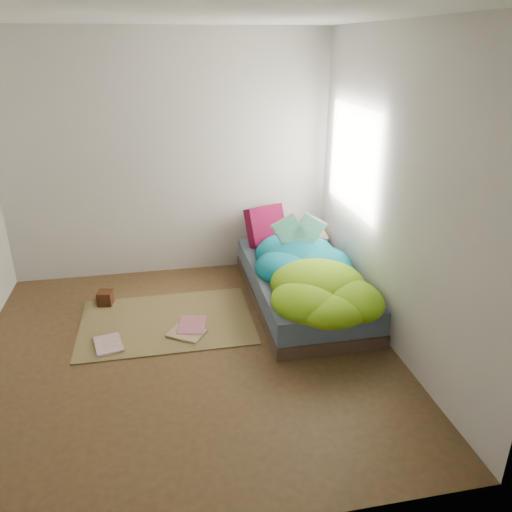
{
  "coord_description": "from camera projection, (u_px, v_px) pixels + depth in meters",
  "views": [
    {
      "loc": [
        -0.12,
        -3.63,
        2.43
      ],
      "look_at": [
        0.75,
        0.75,
        0.52
      ],
      "focal_mm": 35.0,
      "sensor_mm": 36.0,
      "label": 1
    }
  ],
  "objects": [
    {
      "name": "ground",
      "position": [
        187.0,
        353.0,
        4.25
      ],
      "size": [
        3.5,
        3.5,
        0.0
      ],
      "primitive_type": "cube",
      "color": "#46331B",
      "rests_on": "ground"
    },
    {
      "name": "room_walls",
      "position": [
        176.0,
        164.0,
        3.62
      ],
      "size": [
        3.54,
        3.54,
        2.62
      ],
      "color": "beige",
      "rests_on": "ground"
    },
    {
      "name": "bed",
      "position": [
        302.0,
        286.0,
        5.05
      ],
      "size": [
        1.0,
        2.0,
        0.34
      ],
      "color": "#3B2E20",
      "rests_on": "ground"
    },
    {
      "name": "duvet",
      "position": [
        310.0,
        264.0,
        4.72
      ],
      "size": [
        0.96,
        1.84,
        0.34
      ],
      "primitive_type": null,
      "color": "#086D7C",
      "rests_on": "bed"
    },
    {
      "name": "rug",
      "position": [
        167.0,
        322.0,
        4.71
      ],
      "size": [
        1.6,
        1.1,
        0.01
      ],
      "primitive_type": "cube",
      "color": "brown",
      "rests_on": "ground"
    },
    {
      "name": "pillow_floral",
      "position": [
        302.0,
        236.0,
        5.71
      ],
      "size": [
        0.53,
        0.34,
        0.12
      ],
      "primitive_type": "cube",
      "rotation": [
        0.0,
        0.0,
        -0.03
      ],
      "color": "white",
      "rests_on": "bed"
    },
    {
      "name": "pillow_magenta",
      "position": [
        266.0,
        226.0,
        5.56
      ],
      "size": [
        0.45,
        0.29,
        0.44
      ],
      "primitive_type": "cube",
      "rotation": [
        0.0,
        0.0,
        0.39
      ],
      "color": "#460429",
      "rests_on": "bed"
    },
    {
      "name": "open_book",
      "position": [
        299.0,
        221.0,
        4.93
      ],
      "size": [
        0.44,
        0.14,
        0.26
      ],
      "primitive_type": null,
      "rotation": [
        0.0,
        0.0,
        -0.11
      ],
      "color": "green",
      "rests_on": "duvet"
    },
    {
      "name": "wooden_box",
      "position": [
        105.0,
        298.0,
        4.99
      ],
      "size": [
        0.16,
        0.16,
        0.14
      ],
      "primitive_type": "cube",
      "rotation": [
        0.0,
        0.0,
        -0.19
      ],
      "color": "#33150B",
      "rests_on": "rug"
    },
    {
      "name": "floor_book_a",
      "position": [
        95.0,
        347.0,
        4.28
      ],
      "size": [
        0.28,
        0.35,
        0.02
      ],
      "primitive_type": "imported",
      "rotation": [
        0.0,
        0.0,
        0.21
      ],
      "color": "silver",
      "rests_on": "rug"
    },
    {
      "name": "floor_book_b",
      "position": [
        178.0,
        326.0,
        4.6
      ],
      "size": [
        0.3,
        0.37,
        0.03
      ],
      "primitive_type": "imported",
      "rotation": [
        0.0,
        0.0,
        -0.19
      ],
      "color": "#B1667A",
      "rests_on": "rug"
    },
    {
      "name": "floor_book_c",
      "position": [
        180.0,
        340.0,
        4.39
      ],
      "size": [
        0.39,
        0.36,
        0.02
      ],
      "primitive_type": "imported",
      "rotation": [
        0.0,
        0.0,
        0.99
      ],
      "color": "tan",
      "rests_on": "rug"
    }
  ]
}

